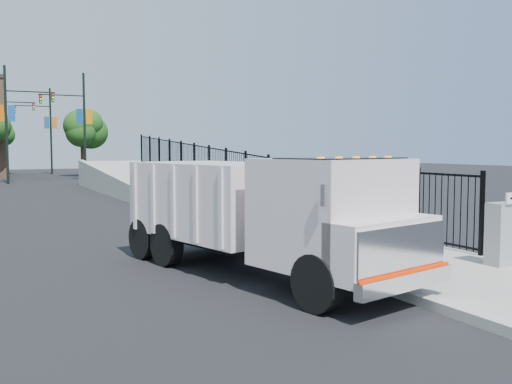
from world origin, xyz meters
name	(u,v)px	position (x,y,z in m)	size (l,w,h in m)	color
ground	(293,259)	(0.00, 0.00, 0.00)	(120.00, 120.00, 0.00)	black
sidewalk	(423,265)	(1.93, -2.00, 0.06)	(3.55, 12.00, 0.12)	#9E998E
curb	(346,273)	(0.00, -2.00, 0.08)	(0.30, 12.00, 0.16)	#ADAAA3
ramp	(167,198)	(2.12, 16.00, 0.00)	(3.95, 24.00, 1.70)	#9E998E
iron_fence	(226,184)	(3.55, 12.00, 0.90)	(0.10, 28.00, 1.80)	black
truck	(264,209)	(-1.35, -1.24, 1.31)	(3.64, 7.09, 2.32)	black
worker	(373,224)	(0.85, -1.71, 0.94)	(0.60, 0.39, 1.63)	#5A070D
utility_cabinet	(502,234)	(3.10, -2.92, 0.75)	(0.55, 0.40, 1.25)	gray
debris	(395,260)	(1.42, -1.73, 0.16)	(0.36, 0.36, 0.09)	silver
light_pole_0	(11,120)	(-3.96, 31.41, 4.36)	(3.77, 0.22, 8.00)	black
light_pole_1	(80,122)	(0.86, 33.12, 4.36)	(3.78, 0.22, 8.00)	black
light_pole_3	(47,127)	(-0.10, 45.56, 4.36)	(3.77, 0.22, 8.00)	black
tree_1	(82,130)	(2.07, 39.69, 3.95)	(2.68, 2.68, 5.34)	#382314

